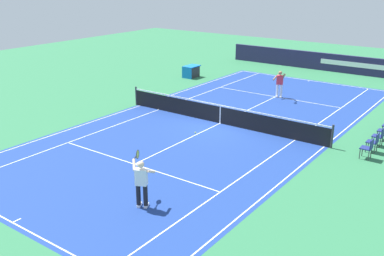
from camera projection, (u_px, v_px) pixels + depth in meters
ground_plane at (220, 123)px, 22.86m from camera, size 60.00×60.00×0.00m
court_slab at (220, 123)px, 22.86m from camera, size 24.20×11.40×0.00m
court_line_markings at (220, 123)px, 22.86m from camera, size 23.85×11.05×0.01m
tennis_net at (220, 114)px, 22.70m from camera, size 0.10×11.70×1.08m
stadium_barrier at (330, 62)px, 34.77m from camera, size 0.26×17.00×1.37m
tennis_player_near at (141, 181)px, 14.42m from camera, size 0.89×0.97×1.70m
tennis_player_far at (280, 83)px, 27.32m from camera, size 0.98×0.87×1.70m
tennis_ball at (195, 133)px, 21.44m from camera, size 0.07×0.07×0.07m
spectator_chair_4 at (380, 135)px, 19.68m from camera, size 0.44×0.44×0.88m
spectator_chair_5 at (374, 141)px, 19.01m from camera, size 0.44×0.44×0.88m
spectator_chair_6 at (368, 147)px, 18.34m from camera, size 0.44×0.44×0.88m
equipment_cart_tarped at (191, 71)px, 32.81m from camera, size 1.25×0.84×0.85m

